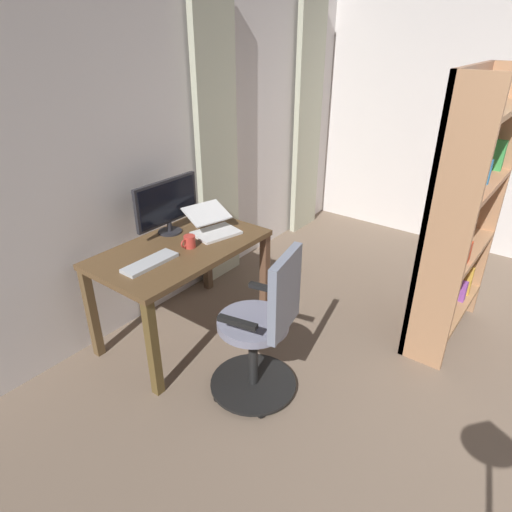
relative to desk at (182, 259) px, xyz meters
name	(u,v)px	position (x,y,z in m)	size (l,w,h in m)	color
back_room_partition	(167,138)	(-0.42, -0.51, 0.72)	(5.06, 0.10, 2.71)	silver
curtain_left_panel	(308,123)	(-2.32, -0.40, 0.56)	(0.46, 0.06, 2.40)	#B7B99F
curtain_right_panel	(217,149)	(-0.86, -0.40, 0.56)	(0.46, 0.06, 2.40)	#B7B99F
desk	(182,259)	(0.00, 0.00, 0.00)	(1.24, 0.71, 0.74)	brown
office_chair	(263,332)	(0.16, 0.85, -0.16)	(0.56, 0.56, 1.02)	black
computer_monitor	(167,204)	(-0.12, -0.24, 0.33)	(0.57, 0.18, 0.41)	#232328
computer_keyboard	(150,263)	(0.31, 0.04, 0.11)	(0.39, 0.13, 0.02)	#B7BCC1
laptop	(213,226)	(-0.32, 0.02, 0.16)	(0.40, 0.42, 0.18)	white
computer_mouse	(200,221)	(-0.39, -0.18, 0.12)	(0.06, 0.10, 0.04)	#B7BCC1
mug_tea	(189,242)	(-0.02, 0.07, 0.15)	(0.12, 0.08, 0.09)	#CC3D33
bookshelf	(456,215)	(-1.19, 1.51, 0.32)	(0.92, 0.30, 1.92)	tan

